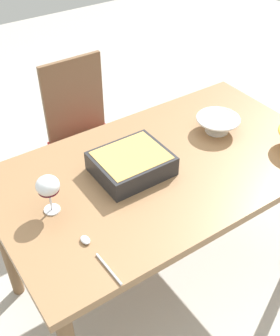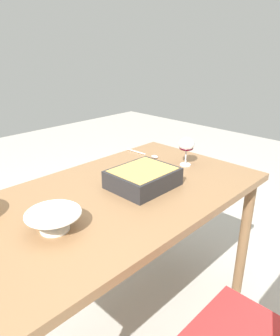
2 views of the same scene
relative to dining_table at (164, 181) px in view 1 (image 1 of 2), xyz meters
name	(u,v)px [view 1 (image 1 of 2)]	position (x,y,z in m)	size (l,w,h in m)	color
ground_plane	(159,278)	(0.00, 0.00, -0.69)	(8.00, 8.00, 0.00)	#B2ADA3
dining_table	(164,181)	(0.00, 0.00, 0.00)	(1.41, 0.81, 0.78)	olive
chair	(85,134)	(-0.01, -0.76, -0.20)	(0.38, 0.39, 0.91)	#B22D2D
wine_glass	(48,187)	(0.50, -0.02, 0.20)	(0.09, 0.09, 0.16)	white
casserole_dish	(131,163)	(0.14, -0.04, 0.14)	(0.29, 0.25, 0.09)	#262628
small_bowl	(218,123)	(-0.35, -0.06, 0.13)	(0.20, 0.20, 0.07)	white
serving_spoon	(93,249)	(0.47, 0.23, 0.10)	(0.03, 0.24, 0.01)	silver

